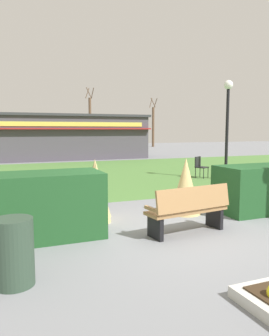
% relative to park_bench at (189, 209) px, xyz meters
% --- Properties ---
extents(ground_plane, '(80.00, 80.00, 0.00)m').
position_rel_park_bench_xyz_m(ground_plane, '(-0.08, 0.21, -0.48)').
color(ground_plane, slate).
extents(lawn_patch, '(36.00, 12.00, 0.01)m').
position_rel_park_bench_xyz_m(lawn_patch, '(-0.08, 9.24, -0.48)').
color(lawn_patch, '#4C7A38').
rests_on(lawn_patch, ground_plane).
extents(park_bench, '(1.75, 0.74, 0.95)m').
position_rel_park_bench_xyz_m(park_bench, '(0.00, 0.00, 0.00)').
color(park_bench, '#9E7547').
rests_on(park_bench, ground_plane).
extents(hedge_left, '(2.05, 1.10, 1.23)m').
position_rel_park_bench_xyz_m(hedge_left, '(-2.58, 0.82, 0.13)').
color(hedge_left, '#1E4C23').
rests_on(hedge_left, ground_plane).
extents(hedge_right, '(2.61, 1.10, 1.15)m').
position_rel_park_bench_xyz_m(hedge_right, '(2.81, 0.89, 0.09)').
color(hedge_right, '#1E4C23').
rests_on(hedge_right, ground_plane).
extents(ornamental_grass_behind_left, '(0.64, 0.64, 1.33)m').
position_rel_park_bench_xyz_m(ornamental_grass_behind_left, '(-1.44, 1.47, 0.19)').
color(ornamental_grass_behind_left, tan).
rests_on(ornamental_grass_behind_left, ground_plane).
extents(ornamental_grass_behind_right, '(0.74, 0.74, 1.35)m').
position_rel_park_bench_xyz_m(ornamental_grass_behind_right, '(0.74, 1.38, 0.20)').
color(ornamental_grass_behind_right, tan).
rests_on(ornamental_grass_behind_right, ground_plane).
extents(ornamental_grass_behind_center, '(0.72, 0.72, 1.35)m').
position_rel_park_bench_xyz_m(ornamental_grass_behind_center, '(-1.35, 1.90, 0.20)').
color(ornamental_grass_behind_center, tan).
rests_on(ornamental_grass_behind_center, ground_plane).
extents(lamppost_mid, '(0.36, 0.36, 3.96)m').
position_rel_park_bench_xyz_m(lamppost_mid, '(5.13, 5.58, 2.02)').
color(lamppost_mid, black).
rests_on(lamppost_mid, ground_plane).
extents(trash_bin, '(0.52, 0.52, 0.89)m').
position_rel_park_bench_xyz_m(trash_bin, '(-3.25, -1.03, -0.04)').
color(trash_bin, '#2D4233').
rests_on(trash_bin, ground_plane).
extents(food_kiosk, '(10.64, 4.66, 3.05)m').
position_rel_park_bench_xyz_m(food_kiosk, '(1.23, 18.05, 1.05)').
color(food_kiosk, '#47424C').
rests_on(food_kiosk, ground_plane).
extents(cafe_chair_east, '(0.59, 0.59, 0.89)m').
position_rel_park_bench_xyz_m(cafe_chair_east, '(4.45, 6.42, 0.05)').
color(cafe_chair_east, black).
rests_on(cafe_chair_east, ground_plane).
extents(tree_left_bg, '(0.91, 0.96, 6.42)m').
position_rel_park_bench_xyz_m(tree_left_bg, '(5.74, 29.50, 2.36)').
color(tree_left_bg, brown).
rests_on(tree_left_bg, ground_plane).
extents(tree_right_bg, '(0.91, 0.96, 5.67)m').
position_rel_park_bench_xyz_m(tree_right_bg, '(13.52, 30.26, 1.99)').
color(tree_right_bg, brown).
rests_on(tree_right_bg, ground_plane).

